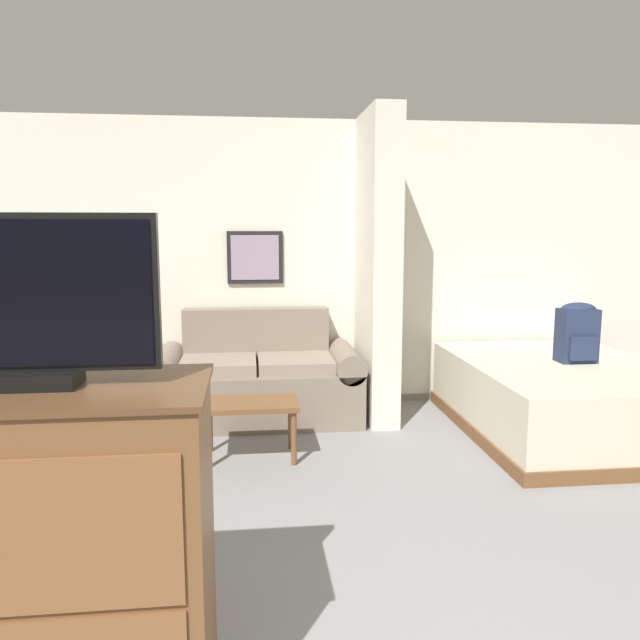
# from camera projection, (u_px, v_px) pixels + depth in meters

# --- Properties ---
(wall_back) EXTENTS (7.67, 0.16, 2.60)m
(wall_back) POSITION_uv_depth(u_px,v_px,m) (322.00, 265.00, 5.77)
(wall_back) COLOR silver
(wall_back) RESTS_ON ground_plane
(wall_partition_pillar) EXTENTS (0.24, 0.89, 2.60)m
(wall_partition_pillar) POSITION_uv_depth(u_px,v_px,m) (377.00, 268.00, 5.33)
(wall_partition_pillar) COLOR silver
(wall_partition_pillar) RESTS_ON ground_plane
(couch) EXTENTS (1.76, 0.84, 0.93)m
(couch) POSITION_uv_depth(u_px,v_px,m) (257.00, 380.00, 5.37)
(couch) COLOR gray
(couch) RESTS_ON ground_plane
(coffee_table) EXTENTS (0.67, 0.42, 0.42)m
(coffee_table) POSITION_uv_depth(u_px,v_px,m) (250.00, 409.00, 4.43)
(coffee_table) COLOR brown
(coffee_table) RESTS_ON ground_plane
(side_table) EXTENTS (0.44, 0.44, 0.54)m
(side_table) POSITION_uv_depth(u_px,v_px,m) (133.00, 372.00, 5.21)
(side_table) COLOR brown
(side_table) RESTS_ON ground_plane
(table_lamp) EXTENTS (0.33, 0.33, 0.43)m
(table_lamp) POSITION_uv_depth(u_px,v_px,m) (131.00, 326.00, 5.15)
(table_lamp) COLOR tan
(table_lamp) RESTS_ON side_table
(tv_dresser) EXTENTS (1.03, 0.56, 1.15)m
(tv_dresser) POSITION_uv_depth(u_px,v_px,m) (51.00, 560.00, 2.00)
(tv_dresser) COLOR brown
(tv_dresser) RESTS_ON ground_plane
(tv) EXTENTS (0.75, 0.16, 0.53)m
(tv) POSITION_uv_depth(u_px,v_px,m) (34.00, 302.00, 1.88)
(tv) COLOR black
(tv) RESTS_ON tv_dresser
(bed) EXTENTS (1.55, 2.05, 0.57)m
(bed) POSITION_uv_depth(u_px,v_px,m) (561.00, 397.00, 5.02)
(bed) COLOR brown
(bed) RESTS_ON ground_plane
(backpack) EXTENTS (0.29, 0.21, 0.48)m
(backpack) POSITION_uv_depth(u_px,v_px,m) (577.00, 332.00, 4.97)
(backpack) COLOR #232D4C
(backpack) RESTS_ON bed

